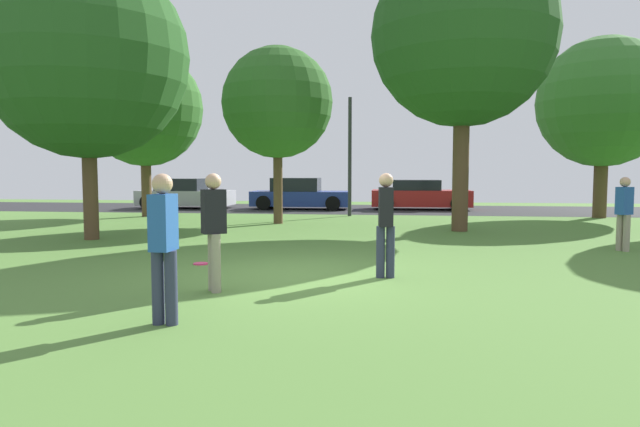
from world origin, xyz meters
name	(u,v)px	position (x,y,z in m)	size (l,w,h in m)	color
ground_plane	(300,275)	(0.00, 0.00, 0.00)	(44.00, 44.00, 0.00)	#547F38
road_strip	(357,209)	(0.00, 16.00, 0.00)	(44.00, 6.40, 0.01)	#28282B
maple_tree_near	(145,109)	(-7.69, 11.04, 4.04)	(4.32, 4.32, 6.22)	brown
oak_tree_center	(463,35)	(3.47, 7.30, 5.54)	(5.17, 5.17, 8.14)	brown
oak_tree_left	(86,57)	(-6.03, 4.13, 4.54)	(5.04, 5.04, 7.07)	brown
maple_tree_far	(604,103)	(9.14, 12.56, 4.20)	(4.70, 4.70, 6.57)	brown
birch_tree_lone	(277,103)	(-2.18, 8.89, 3.92)	(3.60, 3.60, 5.74)	brown
person_thrower	(624,211)	(6.49, 3.65, 0.88)	(0.39, 0.36, 1.60)	gray
person_catcher	(214,226)	(-1.03, -1.40, 0.94)	(0.39, 0.36, 1.70)	gray
person_bystander	(386,220)	(1.41, -0.04, 0.94)	(0.30, 0.34, 1.70)	#2D334C
person_walking	(164,241)	(-1.04, -3.15, 0.95)	(0.30, 0.33, 1.71)	#2D334C
frisbee_disc	(201,264)	(-2.02, 0.83, 0.01)	(0.27, 0.27, 0.03)	#EA2D6B
parked_car_silver	(185,195)	(-7.94, 15.64, 0.63)	(4.24, 2.01, 1.37)	#B7B7BC
parked_car_blue	(300,195)	(-2.58, 15.72, 0.64)	(4.38, 1.92, 1.41)	#233893
parked_car_red	(420,196)	(2.79, 16.20, 0.62)	(4.35, 1.96, 1.32)	#B21E1E
street_lamp_post	(350,157)	(-0.07, 12.20, 2.25)	(0.14, 0.14, 4.50)	#2D2D33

